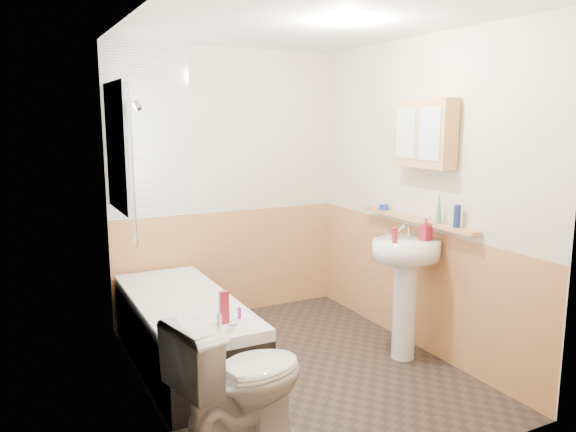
# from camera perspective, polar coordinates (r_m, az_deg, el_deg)

# --- Properties ---
(floor) EXTENTS (2.80, 2.80, 0.00)m
(floor) POSITION_cam_1_polar(r_m,az_deg,el_deg) (4.40, 0.92, -15.21)
(floor) COLOR black
(floor) RESTS_ON ground
(ceiling) EXTENTS (2.80, 2.80, 0.00)m
(ceiling) POSITION_cam_1_polar(r_m,az_deg,el_deg) (4.03, 1.03, 18.91)
(ceiling) COLOR white
(ceiling) RESTS_ON ground
(wall_back) EXTENTS (2.20, 0.02, 2.50)m
(wall_back) POSITION_cam_1_polar(r_m,az_deg,el_deg) (5.31, -6.22, 3.18)
(wall_back) COLOR beige
(wall_back) RESTS_ON ground
(wall_front) EXTENTS (2.20, 0.02, 2.50)m
(wall_front) POSITION_cam_1_polar(r_m,az_deg,el_deg) (2.89, 14.27, -2.86)
(wall_front) COLOR beige
(wall_front) RESTS_ON ground
(wall_left) EXTENTS (0.02, 2.80, 2.50)m
(wall_left) POSITION_cam_1_polar(r_m,az_deg,el_deg) (3.65, -14.59, -0.21)
(wall_left) COLOR beige
(wall_left) RESTS_ON ground
(wall_right) EXTENTS (0.02, 2.80, 2.50)m
(wall_right) POSITION_cam_1_polar(r_m,az_deg,el_deg) (4.65, 13.13, 2.01)
(wall_right) COLOR beige
(wall_right) RESTS_ON ground
(wainscot_right) EXTENTS (0.01, 2.80, 1.00)m
(wainscot_right) POSITION_cam_1_polar(r_m,az_deg,el_deg) (4.80, 12.57, -6.90)
(wainscot_right) COLOR tan
(wainscot_right) RESTS_ON wall_right
(wainscot_front) EXTENTS (2.20, 0.01, 1.00)m
(wainscot_front) POSITION_cam_1_polar(r_m,az_deg,el_deg) (3.15, 13.38, -16.20)
(wainscot_front) COLOR tan
(wainscot_front) RESTS_ON wall_front
(wainscot_back) EXTENTS (2.20, 0.01, 1.00)m
(wainscot_back) POSITION_cam_1_polar(r_m,az_deg,el_deg) (5.43, -5.99, -4.73)
(wainscot_back) COLOR tan
(wainscot_back) RESTS_ON wall_back
(tile_cladding_left) EXTENTS (0.01, 2.80, 2.50)m
(tile_cladding_left) POSITION_cam_1_polar(r_m,az_deg,el_deg) (3.66, -14.26, -0.18)
(tile_cladding_left) COLOR white
(tile_cladding_left) RESTS_ON wall_left
(tile_return_back) EXTENTS (0.75, 0.01, 1.50)m
(tile_return_back) POSITION_cam_1_polar(r_m,az_deg,el_deg) (5.03, -14.04, 8.28)
(tile_return_back) COLOR white
(tile_return_back) RESTS_ON wall_back
(window) EXTENTS (0.03, 0.79, 0.99)m
(window) POSITION_cam_1_polar(r_m,az_deg,el_deg) (4.54, -16.89, 6.73)
(window) COLOR white
(window) RESTS_ON wall_left
(bathtub) EXTENTS (0.70, 1.76, 0.67)m
(bathtub) POSITION_cam_1_polar(r_m,az_deg,el_deg) (4.43, -10.47, -11.34)
(bathtub) COLOR black
(bathtub) RESTS_ON floor
(shower_riser) EXTENTS (0.10, 0.08, 1.20)m
(shower_riser) POSITION_cam_1_polar(r_m,az_deg,el_deg) (4.11, -15.42, 6.57)
(shower_riser) COLOR silver
(shower_riser) RESTS_ON wall_left
(toilet) EXTENTS (0.89, 0.61, 0.79)m
(toilet) POSITION_cam_1_polar(r_m,az_deg,el_deg) (3.34, -4.85, -16.39)
(toilet) COLOR white
(toilet) RESTS_ON floor
(sink) EXTENTS (0.56, 0.45, 1.07)m
(sink) POSITION_cam_1_polar(r_m,az_deg,el_deg) (4.45, 11.86, -5.85)
(sink) COLOR white
(sink) RESTS_ON floor
(pine_shelf) EXTENTS (0.10, 1.29, 0.03)m
(pine_shelf) POSITION_cam_1_polar(r_m,az_deg,el_deg) (4.59, 12.90, -0.36)
(pine_shelf) COLOR tan
(pine_shelf) RESTS_ON wall_right
(medicine_cabinet) EXTENTS (0.15, 0.58, 0.52)m
(medicine_cabinet) POSITION_cam_1_polar(r_m,az_deg,el_deg) (4.43, 13.69, 8.17)
(medicine_cabinet) COLOR tan
(medicine_cabinet) RESTS_ON wall_right
(foam_can) EXTENTS (0.06, 0.06, 0.17)m
(foam_can) POSITION_cam_1_polar(r_m,az_deg,el_deg) (4.24, 16.80, -0.01)
(foam_can) COLOR navy
(foam_can) RESTS_ON pine_shelf
(green_bottle) EXTENTS (0.06, 0.06, 0.24)m
(green_bottle) POSITION_cam_1_polar(r_m,az_deg,el_deg) (4.38, 15.09, 0.86)
(green_bottle) COLOR #388447
(green_bottle) RESTS_ON pine_shelf
(black_jar) EXTENTS (0.09, 0.09, 0.05)m
(black_jar) POSITION_cam_1_polar(r_m,az_deg,el_deg) (4.92, 9.68, 0.91)
(black_jar) COLOR #19339E
(black_jar) RESTS_ON pine_shelf
(soap_bottle) EXTENTS (0.09, 0.18, 0.08)m
(soap_bottle) POSITION_cam_1_polar(r_m,az_deg,el_deg) (4.40, 13.79, -1.90)
(soap_bottle) COLOR maroon
(soap_bottle) RESTS_ON sink
(clear_bottle) EXTENTS (0.05, 0.05, 0.11)m
(clear_bottle) POSITION_cam_1_polar(r_m,az_deg,el_deg) (4.25, 10.82, -1.95)
(clear_bottle) COLOR maroon
(clear_bottle) RESTS_ON sink
(blue_gel) EXTENTS (0.06, 0.04, 0.22)m
(blue_gel) POSITION_cam_1_polar(r_m,az_deg,el_deg) (3.78, -6.51, -9.20)
(blue_gel) COLOR maroon
(blue_gel) RESTS_ON bathtub
(cream_jar) EXTENTS (0.10, 0.10, 0.05)m
(cream_jar) POSITION_cam_1_polar(r_m,az_deg,el_deg) (3.66, -9.69, -11.35)
(cream_jar) COLOR #59C647
(cream_jar) RESTS_ON bathtub
(orange_bottle) EXTENTS (0.03, 0.03, 0.08)m
(orange_bottle) POSITION_cam_1_polar(r_m,az_deg,el_deg) (3.87, -4.96, -9.81)
(orange_bottle) COLOR purple
(orange_bottle) RESTS_ON bathtub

